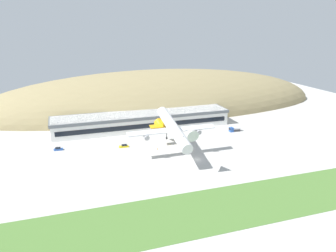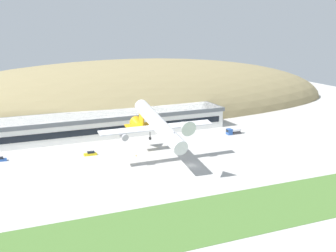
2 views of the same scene
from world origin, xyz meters
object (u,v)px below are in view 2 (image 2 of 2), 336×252
at_px(fuel_truck, 234,131).
at_px(traffic_cone_0, 136,155).
at_px(service_car_0, 0,159).
at_px(terminal_building, 111,122).
at_px(service_car_1, 90,154).
at_px(cargo_airplane, 158,125).

distance_m(fuel_truck, traffic_cone_0, 50.85).
bearing_deg(fuel_truck, service_car_0, 179.43).
bearing_deg(traffic_cone_0, fuel_truck, 14.72).
relative_size(terminal_building, service_car_0, 23.50).
distance_m(terminal_building, traffic_cone_0, 34.84).
height_order(service_car_0, service_car_1, service_car_0).
distance_m(cargo_airplane, service_car_1, 29.74).
bearing_deg(service_car_1, service_car_0, 168.83).
relative_size(terminal_building, service_car_1, 21.57).
relative_size(terminal_building, cargo_airplane, 2.20).
distance_m(terminal_building, cargo_airplane, 46.74).
height_order(service_car_1, fuel_truck, fuel_truck).
bearing_deg(fuel_truck, traffic_cone_0, -165.28).
bearing_deg(cargo_airplane, traffic_cone_0, 108.44).
xyz_separation_m(cargo_airplane, service_car_0, (-49.05, 25.29, -12.96)).
relative_size(service_car_1, traffic_cone_0, 8.07).
bearing_deg(fuel_truck, service_car_1, -175.45).
bearing_deg(cargo_airplane, terminal_building, 93.16).
xyz_separation_m(cargo_airplane, service_car_1, (-18.57, 19.27, -12.97)).
bearing_deg(cargo_airplane, fuel_truck, 28.24).
relative_size(cargo_airplane, fuel_truck, 7.18).
bearing_deg(service_car_0, traffic_cone_0, -17.02).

